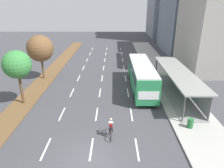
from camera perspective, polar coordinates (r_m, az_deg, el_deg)
The scene contains 14 objects.
ground_plane at distance 15.48m, azimuth -6.28°, elevation -20.23°, with size 140.00×140.00×0.00m, color #424247.
median_strip at distance 34.51m, azimuth -16.45°, elevation 3.60°, with size 2.60×52.00×0.12m, color brown.
sidewalk_right at distance 33.89m, azimuth 13.32°, elevation 3.61°, with size 4.50×52.00×0.15m, color #ADAAA3.
lane_divider_left at distance 30.39m, azimuth -9.43°, elevation 1.65°, with size 0.14×44.43×0.01m.
lane_divider_center at distance 30.00m, azimuth -2.82°, elevation 1.66°, with size 0.14×44.43×0.01m.
lane_divider_right at distance 30.01m, azimuth 3.87°, elevation 1.64°, with size 0.14×44.43×0.01m.
bus_shelter at distance 25.22m, azimuth 18.53°, elevation 1.03°, with size 2.90×13.57×2.86m.
bus at distance 25.77m, azimuth 8.37°, elevation 2.88°, with size 2.54×11.29×3.37m.
cyclist at distance 16.94m, azimuth -0.35°, elevation -12.47°, with size 0.46×1.82×1.71m.
median_tree_second at distance 22.94m, azimuth -25.34°, elevation 4.94°, with size 2.92×2.92×5.86m.
median_tree_third at distance 30.17m, azimuth -19.69°, elevation 9.45°, with size 3.70×3.70×6.26m.
trash_bin at distance 19.26m, azimuth 21.32°, elevation -10.31°, with size 0.52×0.52×0.85m, color #286B38.
building_near_right at distance 36.51m, azimuth 26.54°, elevation 15.14°, with size 7.77×11.50×14.92m, color #A39E93.
building_mid_right at distance 49.46m, azimuth 19.23°, elevation 17.03°, with size 7.34×14.22×14.34m, color slate.
Camera 1 is at (1.66, -11.40, 10.34)m, focal length 32.26 mm.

